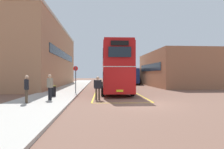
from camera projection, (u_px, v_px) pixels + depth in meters
ground_plane at (118, 88)px, 26.89m from camera, size 135.60×135.60×0.00m
sidewalk_left at (72, 87)px, 28.80m from camera, size 4.00×57.60×0.14m
brick_building_left at (44, 57)px, 30.97m from camera, size 6.41×25.36×9.24m
depot_building_right at (177, 69)px, 31.51m from camera, size 9.01×14.77×5.37m
double_decker_bus at (115, 68)px, 20.28m from camera, size 3.04×10.73×4.75m
single_deck_bus at (132, 76)px, 38.20m from camera, size 3.49×8.57×3.02m
pedestrian_boarding at (98, 86)px, 14.38m from camera, size 0.58×0.28×1.73m
pedestrian_waiting_near at (50, 85)px, 13.35m from camera, size 0.49×0.52×1.75m
pedestrian_waiting_far at (26, 87)px, 11.95m from camera, size 0.41×0.53×1.69m
litter_bin at (53, 91)px, 15.50m from camera, size 0.47×0.47×0.85m
bus_stop_sign at (76, 77)px, 18.35m from camera, size 0.44×0.10×2.52m
bay_marking_yellow at (117, 94)px, 18.32m from camera, size 4.51×12.76×0.01m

